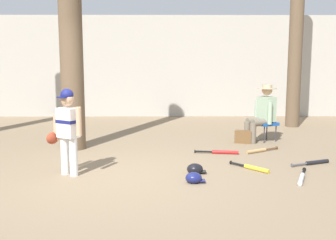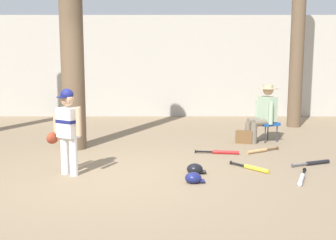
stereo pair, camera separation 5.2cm
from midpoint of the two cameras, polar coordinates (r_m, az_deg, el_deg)
ground_plane at (r=6.17m, az=-6.82°, el=-7.87°), size 60.00×60.00×0.00m
concrete_back_wall at (r=12.49m, az=-3.37°, el=7.46°), size 18.00×0.36×3.00m
tree_near_player at (r=8.06m, az=-13.22°, el=14.09°), size 0.59×0.59×5.66m
tree_behind_spectator at (r=10.94m, az=17.75°, el=11.51°), size 0.46×0.46×5.20m
young_ballplayer at (r=6.25m, az=-13.69°, el=-0.85°), size 0.60×0.37×1.31m
folding_stool at (r=8.89m, az=13.77°, el=-0.59°), size 0.53×0.53×0.41m
seated_spectator at (r=8.79m, az=13.33°, el=1.15°), size 0.67×0.55×1.20m
handbag_beside_stool at (r=8.63m, az=10.71°, el=-2.33°), size 0.38×0.27×0.26m
bat_black_composite at (r=7.23m, az=19.99°, el=-5.62°), size 0.72×0.34×0.07m
bat_yellow_trainer at (r=6.62m, az=12.04°, el=-6.58°), size 0.54×0.61×0.07m
bat_aluminum_silver at (r=6.26m, az=18.35°, el=-7.70°), size 0.37×0.77×0.07m
bat_red_barrel at (r=7.61m, az=7.75°, el=-4.47°), size 0.81×0.18×0.07m
bat_wood_tan at (r=7.86m, az=12.79°, el=-4.19°), size 0.69×0.45×0.07m
batting_helmet_navy at (r=5.84m, az=3.81°, el=-8.08°), size 0.28×0.22×0.16m
batting_helmet_black at (r=6.29m, az=4.00°, el=-6.83°), size 0.29×0.22×0.17m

